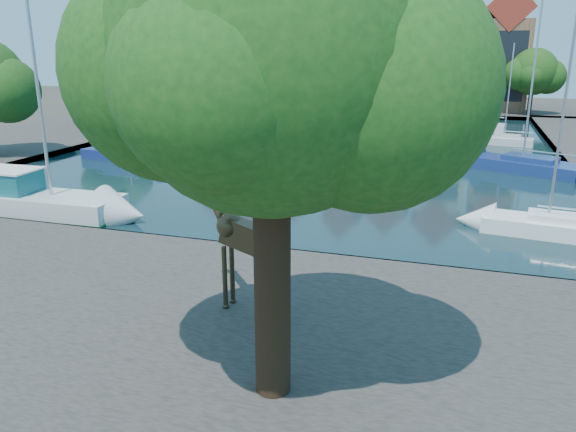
% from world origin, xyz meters
% --- Properties ---
extents(ground, '(160.00, 160.00, 0.00)m').
position_xyz_m(ground, '(0.00, 0.00, 0.00)').
color(ground, '#38332B').
rests_on(ground, ground).
extents(water_basin, '(38.00, 50.00, 0.08)m').
position_xyz_m(water_basin, '(0.00, 24.00, 0.04)').
color(water_basin, black).
rests_on(water_basin, ground).
extents(near_quay, '(50.00, 14.00, 0.50)m').
position_xyz_m(near_quay, '(0.00, -7.00, 0.25)').
color(near_quay, '#45413C').
rests_on(near_quay, ground).
extents(far_quay, '(60.00, 16.00, 0.50)m').
position_xyz_m(far_quay, '(0.00, 56.00, 0.25)').
color(far_quay, '#45413C').
rests_on(far_quay, ground).
extents(left_quay, '(14.00, 52.00, 0.50)m').
position_xyz_m(left_quay, '(-25.00, 24.00, 0.25)').
color(left_quay, '#45413C').
rests_on(left_quay, ground).
extents(plane_tree, '(8.32, 6.40, 10.62)m').
position_xyz_m(plane_tree, '(7.62, -9.01, 7.67)').
color(plane_tree, '#332114').
rests_on(plane_tree, near_quay).
extents(townhouse_west_end, '(5.44, 9.18, 14.93)m').
position_xyz_m(townhouse_west_end, '(-23.00, 55.99, 7.36)').
color(townhouse_west_end, '#885C4A').
rests_on(townhouse_west_end, far_quay).
extents(townhouse_west_mid, '(5.94, 9.18, 16.79)m').
position_xyz_m(townhouse_west_mid, '(-17.00, 55.99, 8.23)').
color(townhouse_west_mid, beige).
rests_on(townhouse_west_mid, far_quay).
extents(townhouse_west_inner, '(6.43, 9.18, 15.15)m').
position_xyz_m(townhouse_west_inner, '(-10.50, 55.99, 7.35)').
color(townhouse_west_inner, silver).
rests_on(townhouse_west_inner, far_quay).
extents(townhouse_center, '(5.44, 9.18, 16.93)m').
position_xyz_m(townhouse_center, '(-4.00, 55.99, 8.36)').
color(townhouse_center, brown).
rests_on(townhouse_center, far_quay).
extents(townhouse_east_inner, '(5.94, 9.18, 15.79)m').
position_xyz_m(townhouse_east_inner, '(2.00, 55.99, 7.73)').
color(townhouse_east_inner, tan).
rests_on(townhouse_east_inner, far_quay).
extents(townhouse_east_mid, '(6.43, 9.18, 16.65)m').
position_xyz_m(townhouse_east_mid, '(8.50, 55.99, 8.10)').
color(townhouse_east_mid, '#BFB5A3').
rests_on(townhouse_east_mid, far_quay).
extents(townhouse_east_end, '(5.44, 9.18, 14.43)m').
position_xyz_m(townhouse_east_end, '(15.00, 55.99, 7.11)').
color(townhouse_east_end, brown).
rests_on(townhouse_east_end, far_quay).
extents(far_tree_far_west, '(7.28, 5.60, 7.68)m').
position_xyz_m(far_tree_far_west, '(-21.90, 50.49, 5.18)').
color(far_tree_far_west, '#332114').
rests_on(far_tree_far_west, far_quay).
extents(far_tree_west, '(6.76, 5.20, 7.36)m').
position_xyz_m(far_tree_west, '(-13.91, 50.49, 5.08)').
color(far_tree_west, '#332114').
rests_on(far_tree_west, far_quay).
extents(far_tree_mid_west, '(7.80, 6.00, 8.00)m').
position_xyz_m(far_tree_mid_west, '(-5.89, 50.49, 5.29)').
color(far_tree_mid_west, '#332114').
rests_on(far_tree_mid_west, far_quay).
extents(far_tree_mid_east, '(7.02, 5.40, 7.52)m').
position_xyz_m(far_tree_mid_east, '(2.10, 50.49, 5.13)').
color(far_tree_mid_east, '#332114').
rests_on(far_tree_mid_east, far_quay).
extents(far_tree_east, '(7.54, 5.80, 7.84)m').
position_xyz_m(far_tree_east, '(10.11, 50.49, 5.24)').
color(far_tree_east, '#332114').
rests_on(far_tree_east, far_quay).
extents(far_tree_far_east, '(6.76, 5.20, 7.36)m').
position_xyz_m(far_tree_far_east, '(18.09, 50.49, 5.08)').
color(far_tree_far_east, '#332114').
rests_on(far_tree_far_east, far_quay).
extents(side_tree_left_far, '(7.28, 5.60, 7.88)m').
position_xyz_m(side_tree_left_far, '(-21.90, 27.99, 5.38)').
color(side_tree_left_far, '#332114').
rests_on(side_tree_left_far, left_quay).
extents(giraffe_statue, '(3.28, 0.85, 4.68)m').
position_xyz_m(giraffe_statue, '(5.34, -5.35, 2.80)').
color(giraffe_statue, '#3B2F1D').
rests_on(giraffe_statue, near_quay).
extents(motorsailer, '(9.01, 2.87, 11.00)m').
position_xyz_m(motorsailer, '(-8.97, 1.99, 0.93)').
color(motorsailer, silver).
rests_on(motorsailer, water_basin).
extents(sailboat_left_b, '(7.24, 3.40, 10.65)m').
position_xyz_m(sailboat_left_b, '(-12.00, 15.47, 0.62)').
color(sailboat_left_b, navy).
rests_on(sailboat_left_b, water_basin).
extents(sailboat_left_c, '(6.49, 3.36, 11.84)m').
position_xyz_m(sailboat_left_c, '(-12.00, 29.12, 0.67)').
color(sailboat_left_c, white).
rests_on(sailboat_left_c, water_basin).
extents(sailboat_left_d, '(5.16, 2.50, 9.39)m').
position_xyz_m(sailboat_left_d, '(-12.10, 29.23, 0.68)').
color(sailboat_left_d, white).
rests_on(sailboat_left_d, water_basin).
extents(sailboat_left_e, '(6.99, 4.02, 9.75)m').
position_xyz_m(sailboat_left_e, '(-12.00, 44.00, 0.64)').
color(sailboat_left_e, silver).
rests_on(sailboat_left_e, water_basin).
extents(sailboat_right_a, '(5.61, 2.56, 11.28)m').
position_xyz_m(sailboat_right_a, '(15.00, 6.13, 0.64)').
color(sailboat_right_a, white).
rests_on(sailboat_right_a, water_basin).
extents(sailboat_right_b, '(7.79, 5.44, 12.97)m').
position_xyz_m(sailboat_right_b, '(15.00, 19.76, 0.68)').
color(sailboat_right_b, navy).
rests_on(sailboat_right_b, water_basin).
extents(sailboat_right_c, '(4.86, 2.33, 8.18)m').
position_xyz_m(sailboat_right_c, '(14.37, 30.57, 0.56)').
color(sailboat_right_c, beige).
rests_on(sailboat_right_c, water_basin).
extents(sailboat_right_d, '(6.06, 2.98, 8.95)m').
position_xyz_m(sailboat_right_d, '(12.00, 38.34, 0.66)').
color(sailboat_right_d, silver).
rests_on(sailboat_right_d, water_basin).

